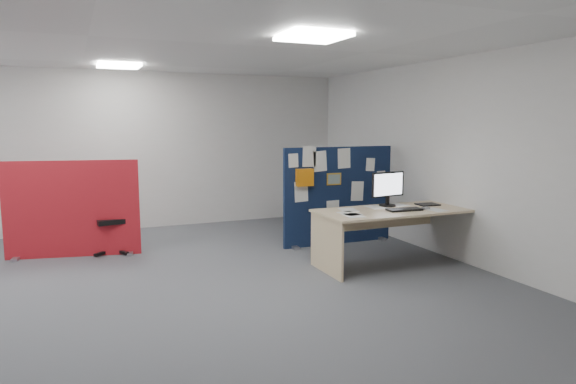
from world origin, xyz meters
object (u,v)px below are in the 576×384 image
object	(u,v)px
monitor_main	(388,187)
office_chair	(120,210)
red_divider	(72,210)
main_desk	(392,221)
navy_divider	(337,195)

from	to	relation	value
monitor_main	office_chair	xyz separation A→B (m)	(-3.27, 1.85, -0.38)
red_divider	main_desk	bearing A→B (deg)	-16.27
navy_divider	main_desk	world-z (taller)	navy_divider
main_desk	monitor_main	size ratio (longest dim) A/B	3.82
main_desk	navy_divider	bearing A→B (deg)	95.61
navy_divider	office_chair	distance (m)	3.18
navy_divider	main_desk	xyz separation A→B (m)	(0.12, -1.27, -0.18)
navy_divider	office_chair	xyz separation A→B (m)	(-3.08, 0.80, -0.15)
main_desk	monitor_main	xyz separation A→B (m)	(0.07, 0.21, 0.41)
main_desk	office_chair	bearing A→B (deg)	147.23
red_divider	navy_divider	bearing A→B (deg)	0.12
monitor_main	office_chair	bearing A→B (deg)	142.14
main_desk	office_chair	xyz separation A→B (m)	(-3.20, 2.06, 0.03)
navy_divider	main_desk	distance (m)	1.29
navy_divider	monitor_main	size ratio (longest dim) A/B	3.40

